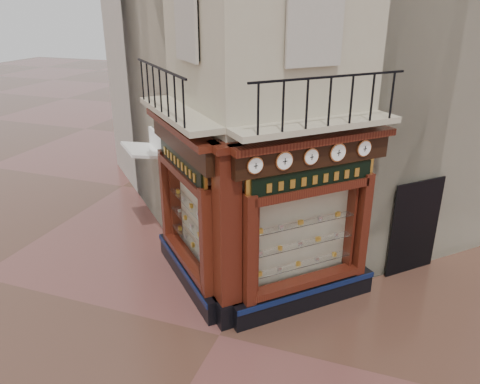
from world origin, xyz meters
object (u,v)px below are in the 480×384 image
at_px(clock_c, 311,157).
at_px(signboard_left, 181,163).
at_px(clock_d, 338,152).
at_px(corner_pilaster, 227,241).
at_px(clock_a, 255,165).
at_px(clock_e, 364,148).
at_px(signboard_right, 313,179).
at_px(awning, 149,235).
at_px(clock_b, 284,161).

xyz_separation_m(clock_c, signboard_left, (-2.89, 0.19, -0.52)).
bearing_deg(clock_d, signboard_left, 139.34).
xyz_separation_m(corner_pilaster, clock_a, (0.57, -0.03, 1.67)).
relative_size(clock_e, signboard_right, 0.16).
height_order(awning, signboard_left, signboard_left).
bearing_deg(signboard_left, awning, 3.63).
relative_size(clock_b, clock_e, 1.06).
bearing_deg(signboard_left, corner_pilaster, -169.75).
bearing_deg(corner_pilaster, awning, 96.15).
relative_size(corner_pilaster, signboard_right, 1.84).
distance_m(clock_a, signboard_left, 2.35).
distance_m(awning, signboard_left, 4.24).
xyz_separation_m(corner_pilaster, clock_d, (1.87, 1.27, 1.67)).
relative_size(corner_pilaster, clock_e, 11.41).
distance_m(clock_e, signboard_left, 3.89).
bearing_deg(clock_d, clock_e, -0.00).
bearing_deg(clock_c, clock_e, -0.00).
height_order(clock_c, signboard_left, clock_c).
distance_m(clock_a, clock_c, 1.21).
distance_m(corner_pilaster, awning, 5.06).
xyz_separation_m(clock_a, clock_e, (1.75, 1.75, -0.00)).
bearing_deg(signboard_left, clock_b, -148.91).
relative_size(corner_pilaster, awning, 2.82).
bearing_deg(clock_e, clock_b, -180.00).
bearing_deg(corner_pilaster, signboard_right, -10.25).
height_order(corner_pilaster, clock_d, corner_pilaster).
distance_m(clock_e, signboard_right, 1.24).
relative_size(clock_a, clock_d, 0.87).
relative_size(clock_b, signboard_right, 0.17).
bearing_deg(clock_e, awning, 123.57).
bearing_deg(clock_a, clock_d, 0.00).
bearing_deg(corner_pilaster, clock_d, -10.90).
height_order(corner_pilaster, awning, corner_pilaster).
bearing_deg(awning, corner_pilaster, -173.85).
xyz_separation_m(clock_e, awning, (-5.97, 1.21, -3.62)).
bearing_deg(clock_d, corner_pilaster, 169.10).
distance_m(corner_pilaster, clock_c, 2.35).
bearing_deg(signboard_left, clock_a, -162.13).
bearing_deg(clock_d, clock_b, -180.00).
bearing_deg(clock_a, awning, 99.90).
relative_size(clock_c, awning, 0.24).
bearing_deg(clock_a, clock_c, 0.00).
xyz_separation_m(clock_e, signboard_right, (-0.87, -0.71, -0.52)).
bearing_deg(clock_c, signboard_left, 131.22).
height_order(awning, signboard_right, signboard_right).
relative_size(clock_a, awning, 0.24).
bearing_deg(awning, signboard_left, -176.37).
distance_m(clock_b, clock_e, 1.87).
height_order(clock_b, signboard_left, clock_b).
distance_m(clock_c, signboard_right, 0.55).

